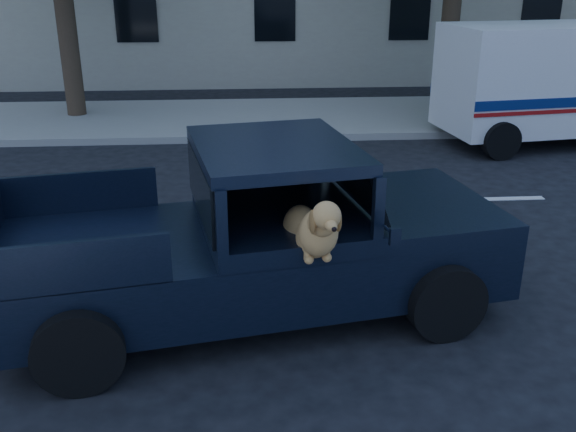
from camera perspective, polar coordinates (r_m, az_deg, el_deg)
name	(u,v)px	position (r m, az deg, el deg)	size (l,w,h in m)	color
ground	(249,316)	(6.98, -3.47, -8.89)	(120.00, 120.00, 0.00)	black
far_sidewalk	(243,118)	(15.61, -3.99, 8.67)	(60.00, 4.00, 0.15)	gray
lane_stripes	(372,202)	(10.26, 7.48, 1.24)	(21.60, 0.14, 0.01)	silver
pickup_truck	(245,259)	(6.78, -3.84, -3.85)	(5.46, 3.03, 1.86)	black
mail_truck	(545,92)	(14.49, 21.88, 10.16)	(4.64, 2.76, 2.41)	silver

